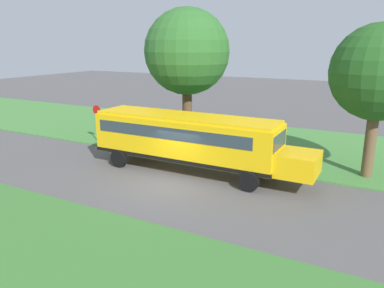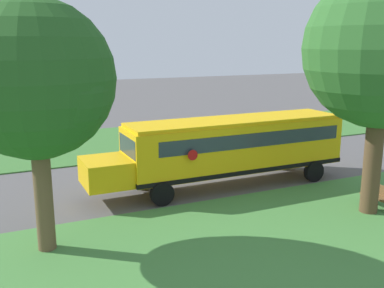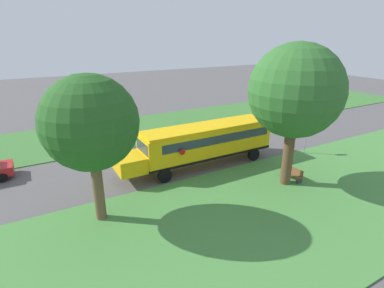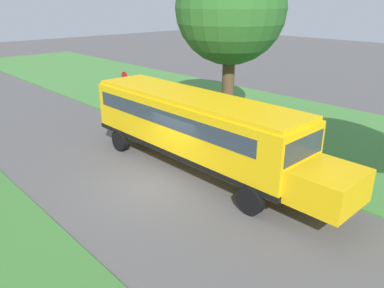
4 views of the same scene
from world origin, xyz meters
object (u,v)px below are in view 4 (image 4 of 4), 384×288
(school_bus, at_px, (197,126))
(stop_sign, at_px, (125,88))
(oak_tree_beside_bus, at_px, (230,6))
(park_bench, at_px, (213,114))

(school_bus, height_order, stop_sign, school_bus)
(school_bus, height_order, oak_tree_beside_bus, oak_tree_beside_bus)
(school_bus, distance_m, oak_tree_beside_bus, 7.71)
(stop_sign, xyz_separation_m, park_bench, (-2.97, 4.61, -1.26))
(stop_sign, distance_m, park_bench, 5.63)
(park_bench, bearing_deg, school_bus, 37.55)
(stop_sign, bearing_deg, oak_tree_beside_bus, 119.04)
(stop_sign, relative_size, park_bench, 1.70)
(oak_tree_beside_bus, distance_m, park_bench, 6.10)
(school_bus, distance_m, stop_sign, 8.96)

